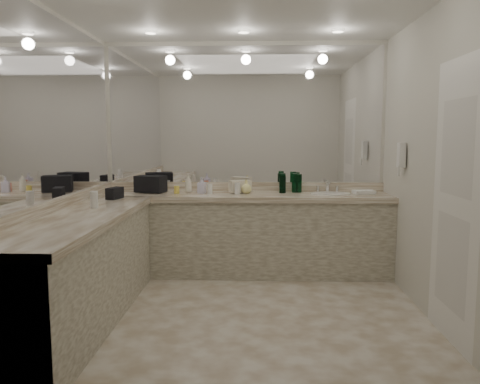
{
  "coord_description": "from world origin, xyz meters",
  "views": [
    {
      "loc": [
        0.14,
        -3.94,
        1.53
      ],
      "look_at": [
        -0.02,
        0.4,
        1.01
      ],
      "focal_mm": 35.0,
      "sensor_mm": 36.0,
      "label": 1
    }
  ],
  "objects_px": {
    "soap_bottle_a": "(188,183)",
    "soap_bottle_b": "(202,185)",
    "black_toiletry_bag": "(151,185)",
    "sink": "(330,194)",
    "wall_phone": "(401,155)",
    "hand_towel": "(364,192)",
    "cream_cosmetic_case": "(240,187)",
    "soap_bottle_c": "(246,187)"
  },
  "relations": [
    {
      "from": "soap_bottle_a",
      "to": "soap_bottle_b",
      "type": "distance_m",
      "value": 0.18
    },
    {
      "from": "black_toiletry_bag",
      "to": "soap_bottle_a",
      "type": "relative_size",
      "value": 1.52
    },
    {
      "from": "sink",
      "to": "wall_phone",
      "type": "distance_m",
      "value": 0.91
    },
    {
      "from": "black_toiletry_bag",
      "to": "soap_bottle_b",
      "type": "relative_size",
      "value": 1.78
    },
    {
      "from": "black_toiletry_bag",
      "to": "soap_bottle_b",
      "type": "distance_m",
      "value": 0.58
    },
    {
      "from": "sink",
      "to": "wall_phone",
      "type": "relative_size",
      "value": 1.83
    },
    {
      "from": "black_toiletry_bag",
      "to": "soap_bottle_b",
      "type": "bearing_deg",
      "value": -3.59
    },
    {
      "from": "soap_bottle_b",
      "to": "sink",
      "type": "bearing_deg",
      "value": -0.79
    },
    {
      "from": "soap_bottle_b",
      "to": "soap_bottle_a",
      "type": "bearing_deg",
      "value": 155.85
    },
    {
      "from": "soap_bottle_b",
      "to": "wall_phone",
      "type": "bearing_deg",
      "value": -14.37
    },
    {
      "from": "hand_towel",
      "to": "soap_bottle_b",
      "type": "bearing_deg",
      "value": -179.62
    },
    {
      "from": "soap_bottle_b",
      "to": "hand_towel",
      "type": "bearing_deg",
      "value": 0.38
    },
    {
      "from": "sink",
      "to": "black_toiletry_bag",
      "type": "distance_m",
      "value": 2.01
    },
    {
      "from": "wall_phone",
      "to": "soap_bottle_a",
      "type": "xyz_separation_m",
      "value": [
        -2.19,
        0.59,
        -0.34
      ]
    },
    {
      "from": "cream_cosmetic_case",
      "to": "soap_bottle_a",
      "type": "relative_size",
      "value": 1.1
    },
    {
      "from": "wall_phone",
      "to": "soap_bottle_a",
      "type": "distance_m",
      "value": 2.29
    },
    {
      "from": "hand_towel",
      "to": "soap_bottle_a",
      "type": "relative_size",
      "value": 1.07
    },
    {
      "from": "black_toiletry_bag",
      "to": "soap_bottle_b",
      "type": "xyz_separation_m",
      "value": [
        0.58,
        -0.04,
        -0.0
      ]
    },
    {
      "from": "cream_cosmetic_case",
      "to": "hand_towel",
      "type": "xyz_separation_m",
      "value": [
        1.37,
        -0.04,
        -0.05
      ]
    },
    {
      "from": "soap_bottle_a",
      "to": "black_toiletry_bag",
      "type": "bearing_deg",
      "value": -175.16
    },
    {
      "from": "hand_towel",
      "to": "soap_bottle_a",
      "type": "bearing_deg",
      "value": 178.23
    },
    {
      "from": "cream_cosmetic_case",
      "to": "soap_bottle_b",
      "type": "height_order",
      "value": "soap_bottle_b"
    },
    {
      "from": "hand_towel",
      "to": "soap_bottle_b",
      "type": "relative_size",
      "value": 1.25
    },
    {
      "from": "cream_cosmetic_case",
      "to": "soap_bottle_a",
      "type": "distance_m",
      "value": 0.59
    },
    {
      "from": "sink",
      "to": "black_toiletry_bag",
      "type": "xyz_separation_m",
      "value": [
        -2.01,
        0.06,
        0.1
      ]
    },
    {
      "from": "sink",
      "to": "soap_bottle_b",
      "type": "relative_size",
      "value": 2.45
    },
    {
      "from": "black_toiletry_bag",
      "to": "soap_bottle_c",
      "type": "height_order",
      "value": "black_toiletry_bag"
    },
    {
      "from": "wall_phone",
      "to": "soap_bottle_a",
      "type": "height_order",
      "value": "wall_phone"
    },
    {
      "from": "cream_cosmetic_case",
      "to": "hand_towel",
      "type": "bearing_deg",
      "value": -21.25
    },
    {
      "from": "soap_bottle_a",
      "to": "soap_bottle_b",
      "type": "height_order",
      "value": "soap_bottle_a"
    },
    {
      "from": "hand_towel",
      "to": "soap_bottle_b",
      "type": "distance_m",
      "value": 1.8
    },
    {
      "from": "wall_phone",
      "to": "soap_bottle_a",
      "type": "relative_size",
      "value": 1.14
    },
    {
      "from": "sink",
      "to": "soap_bottle_a",
      "type": "xyz_separation_m",
      "value": [
        -1.58,
        0.09,
        0.11
      ]
    },
    {
      "from": "wall_phone",
      "to": "soap_bottle_c",
      "type": "xyz_separation_m",
      "value": [
        -1.53,
        0.52,
        -0.37
      ]
    },
    {
      "from": "sink",
      "to": "soap_bottle_a",
      "type": "height_order",
      "value": "soap_bottle_a"
    },
    {
      "from": "black_toiletry_bag",
      "to": "hand_towel",
      "type": "distance_m",
      "value": 2.38
    },
    {
      "from": "soap_bottle_b",
      "to": "soap_bottle_c",
      "type": "bearing_deg",
      "value": -0.08
    },
    {
      "from": "hand_towel",
      "to": "soap_bottle_a",
      "type": "height_order",
      "value": "soap_bottle_a"
    },
    {
      "from": "wall_phone",
      "to": "sink",
      "type": "bearing_deg",
      "value": 140.43
    },
    {
      "from": "soap_bottle_a",
      "to": "soap_bottle_c",
      "type": "distance_m",
      "value": 0.66
    },
    {
      "from": "wall_phone",
      "to": "soap_bottle_c",
      "type": "bearing_deg",
      "value": 161.3
    },
    {
      "from": "wall_phone",
      "to": "black_toiletry_bag",
      "type": "height_order",
      "value": "wall_phone"
    }
  ]
}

